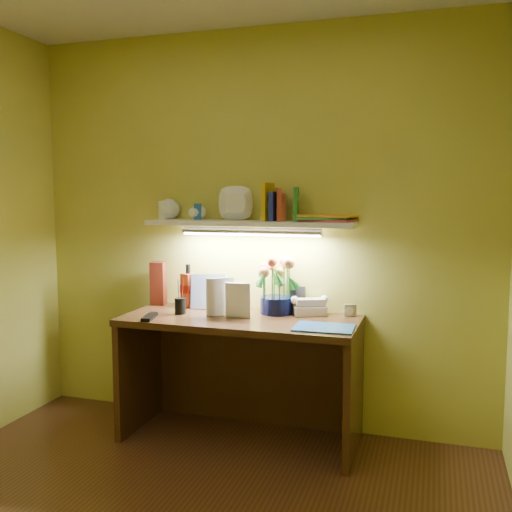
{
  "coord_description": "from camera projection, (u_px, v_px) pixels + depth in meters",
  "views": [
    {
      "loc": [
        1.09,
        -1.94,
        1.48
      ],
      "look_at": [
        0.05,
        1.35,
        1.1
      ],
      "focal_mm": 40.0,
      "sensor_mm": 36.0,
      "label": 1
    }
  ],
  "objects": [
    {
      "name": "blue_folder",
      "position": [
        324.0,
        328.0,
        3.1
      ],
      "size": [
        0.33,
        0.25,
        0.01
      ],
      "primitive_type": "cube",
      "rotation": [
        0.0,
        0.0,
        0.03
      ],
      "color": "#255FAF",
      "rests_on": "desk"
    },
    {
      "name": "pen_cup",
      "position": [
        180.0,
        300.0,
        3.47
      ],
      "size": [
        0.08,
        0.08,
        0.17
      ],
      "primitive_type": "cylinder",
      "rotation": [
        0.0,
        0.0,
        0.26
      ],
      "color": "black",
      "rests_on": "desk"
    },
    {
      "name": "whisky_bottle",
      "position": [
        188.0,
        286.0,
        3.68
      ],
      "size": [
        0.1,
        0.1,
        0.28
      ],
      "primitive_type": null,
      "rotation": [
        0.0,
        0.0,
        -0.39
      ],
      "color": "#C44723",
      "rests_on": "desk"
    },
    {
      "name": "tv_remote",
      "position": [
        150.0,
        317.0,
        3.34
      ],
      "size": [
        0.09,
        0.2,
        0.02
      ],
      "primitive_type": "cube",
      "rotation": [
        0.0,
        0.0,
        0.22
      ],
      "color": "black",
      "rests_on": "desk"
    },
    {
      "name": "telephone",
      "position": [
        309.0,
        305.0,
        3.45
      ],
      "size": [
        0.23,
        0.21,
        0.12
      ],
      "primitive_type": null,
      "rotation": [
        0.0,
        0.0,
        0.41
      ],
      "color": "white",
      "rests_on": "desk"
    },
    {
      "name": "wall_shelf",
      "position": [
        251.0,
        217.0,
        3.49
      ],
      "size": [
        1.3,
        0.35,
        0.26
      ],
      "color": "white",
      "rests_on": "ground"
    },
    {
      "name": "art_card",
      "position": [
        209.0,
        292.0,
        3.62
      ],
      "size": [
        0.23,
        0.07,
        0.22
      ],
      "primitive_type": null,
      "rotation": [
        0.0,
        0.0,
        0.14
      ],
      "color": "white",
      "rests_on": "desk"
    },
    {
      "name": "desk_book_a",
      "position": [
        206.0,
        298.0,
        3.38
      ],
      "size": [
        0.16,
        0.11,
        0.23
      ],
      "primitive_type": "imported",
      "rotation": [
        0.0,
        0.0,
        0.56
      ],
      "color": "silver",
      "rests_on": "desk"
    },
    {
      "name": "flower_bouquet",
      "position": [
        277.0,
        285.0,
        3.47
      ],
      "size": [
        0.26,
        0.26,
        0.35
      ],
      "primitive_type": null,
      "rotation": [
        0.0,
        0.0,
        0.2
      ],
      "color": "#050A32",
      "rests_on": "desk"
    },
    {
      "name": "desk_book_b",
      "position": [
        225.0,
        300.0,
        3.38
      ],
      "size": [
        0.15,
        0.03,
        0.21
      ],
      "primitive_type": "imported",
      "rotation": [
        0.0,
        0.0,
        0.07
      ],
      "color": "white",
      "rests_on": "desk"
    },
    {
      "name": "whisky_box",
      "position": [
        158.0,
        283.0,
        3.76
      ],
      "size": [
        0.11,
        0.11,
        0.28
      ],
      "primitive_type": "cube",
      "rotation": [
        0.0,
        0.0,
        0.18
      ],
      "color": "#611E11",
      "rests_on": "desk"
    },
    {
      "name": "desk_clock",
      "position": [
        350.0,
        310.0,
        3.41
      ],
      "size": [
        0.08,
        0.06,
        0.07
      ],
      "primitive_type": "cube",
      "rotation": [
        0.0,
        0.0,
        0.37
      ],
      "color": "#AEAEB2",
      "rests_on": "desk"
    },
    {
      "name": "desk",
      "position": [
        240.0,
        378.0,
        3.42
      ],
      "size": [
        1.4,
        0.6,
        0.75
      ],
      "primitive_type": "cube",
      "color": "#38210F",
      "rests_on": "ground"
    }
  ]
}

